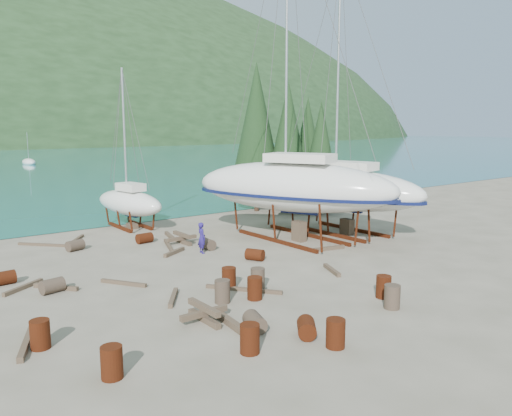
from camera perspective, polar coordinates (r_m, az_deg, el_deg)
ground at (r=22.19m, az=-0.16°, el=-7.92°), size 600.00×600.00×0.00m
far_house_right at (r=211.24m, az=-26.31°, el=7.21°), size 6.60×5.60×5.60m
cypress_near_right at (r=38.44m, az=3.70°, el=8.04°), size 3.60×3.60×10.00m
cypress_mid_right at (r=38.04m, az=7.40°, el=6.66°), size 3.06×3.06×8.50m
cypress_back_left at (r=39.02m, az=0.06°, el=9.36°), size 4.14×4.14×11.50m
cypress_far_right at (r=41.22m, az=5.91°, el=7.28°), size 3.24×3.24×9.00m
moored_boat_mid at (r=99.66m, az=-24.53°, el=4.78°), size 2.00×5.00×6.05m
large_sailboat_near at (r=29.10m, az=4.20°, el=2.52°), size 8.39×12.90×19.68m
large_sailboat_far at (r=31.34m, az=9.78°, el=2.15°), size 5.66×11.14×16.94m
small_sailboat_shore at (r=33.73m, az=-14.29°, el=0.66°), size 3.14×6.69×10.30m
worker at (r=26.30m, az=-6.23°, el=-3.41°), size 0.46×0.64×1.64m
drum_0 at (r=14.17m, az=-16.16°, el=-16.58°), size 0.58×0.58×0.88m
drum_1 at (r=16.56m, az=-0.14°, el=-12.90°), size 0.83×1.02×0.58m
drum_2 at (r=23.59m, az=-26.86°, el=-7.16°), size 0.92×0.64×0.58m
drum_3 at (r=15.53m, az=9.08°, el=-13.96°), size 0.58×0.58×0.88m
drum_4 at (r=29.21m, az=-12.62°, el=-3.38°), size 0.92×0.65×0.58m
drum_5 at (r=20.49m, az=0.20°, el=-8.08°), size 0.58×0.58×0.88m
drum_6 at (r=24.84m, az=-0.13°, el=-5.36°), size 0.93×1.05×0.58m
drum_7 at (r=20.11m, az=14.37°, el=-8.71°), size 0.58×0.58×0.88m
drum_8 at (r=16.58m, az=-23.45°, el=-13.10°), size 0.58×0.58×0.88m
drum_9 at (r=28.48m, az=-19.96°, el=-4.03°), size 1.01×0.80×0.58m
drum_10 at (r=19.33m, az=-0.15°, el=-9.15°), size 0.58×0.58×0.88m
drum_11 at (r=27.21m, az=-5.53°, el=-4.12°), size 0.63×0.91×0.58m
drum_12 at (r=16.20m, az=5.80°, el=-13.46°), size 1.01×1.05×0.58m
drum_13 at (r=15.00m, az=-0.72°, el=-14.71°), size 0.58×0.58×0.88m
drum_14 at (r=20.61m, az=-3.11°, el=-7.99°), size 0.58×0.58×0.88m
drum_15 at (r=21.67m, az=-22.26°, el=-8.23°), size 0.98×0.74×0.58m
drum_16 at (r=19.00m, az=-3.87°, el=-9.49°), size 0.58×0.58×0.88m
drum_17 at (r=19.05m, az=15.30°, el=-9.76°), size 0.58×0.58×0.88m
timber_0 at (r=30.32m, az=-23.24°, el=-3.87°), size 2.08×2.29×0.14m
timber_1 at (r=27.22m, az=8.36°, el=-4.58°), size 1.88×0.60×0.19m
timber_3 at (r=20.36m, az=-1.43°, el=-9.28°), size 2.03×2.67×0.15m
timber_4 at (r=22.16m, az=-21.90°, el=-8.38°), size 1.37×1.70×0.17m
timber_6 at (r=30.46m, az=-9.82°, el=-3.15°), size 0.70×1.99×0.19m
timber_7 at (r=23.21m, az=8.67°, el=-7.02°), size 0.89×1.67×0.17m
timber_8 at (r=26.48m, az=-9.33°, el=-5.00°), size 1.62×1.02×0.19m
timber_9 at (r=31.05m, az=-19.76°, el=-3.37°), size 1.33×1.75×0.15m
timber_10 at (r=28.08m, az=-9.97°, el=-4.23°), size 1.13×2.68×0.16m
timber_11 at (r=21.86m, az=-14.90°, el=-8.28°), size 1.30×1.92×0.15m
timber_12 at (r=19.65m, az=-9.44°, el=-10.06°), size 1.25×1.70×0.17m
timber_14 at (r=17.08m, az=-24.75°, el=-13.79°), size 1.08×2.39×0.18m
timber_16 at (r=17.05m, az=-3.00°, el=-12.89°), size 0.55×2.65×0.23m
timber_17 at (r=22.68m, az=-25.05°, el=-8.20°), size 1.82×1.29×0.16m
timber_pile_fore at (r=17.36m, az=-5.96°, el=-11.86°), size 1.80×1.80×0.60m
timber_pile_aft at (r=28.76m, az=-8.43°, el=-3.43°), size 1.80×1.80×0.60m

